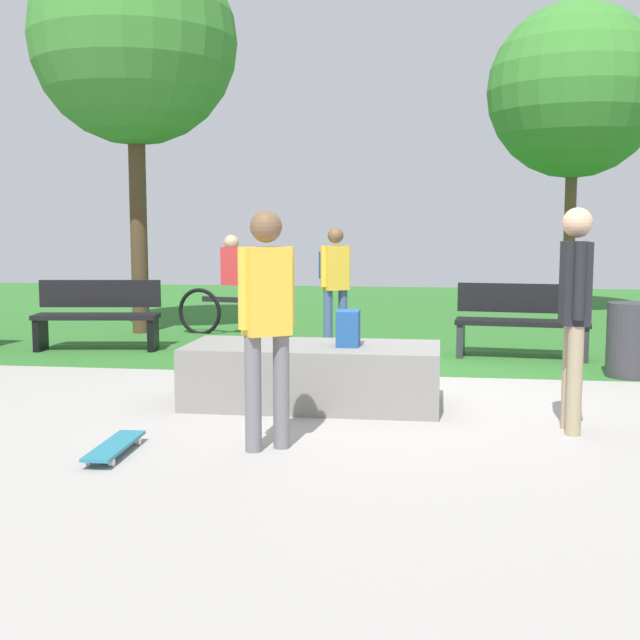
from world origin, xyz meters
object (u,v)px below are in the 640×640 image
object	(u,v)px
backpack_on_ledge	(348,328)
tree_tall_oak	(574,91)
skater_performing_trick	(267,311)
skateboard_by_ledge	(115,446)
park_bench_center_lawn	(522,319)
cyclist_on_bicycle	(232,293)
pedestrian_with_backpack	(335,276)
skater_watching	(575,301)
concrete_ledge	(313,375)
park_bench_near_lamppost	(98,313)
trash_bin	(630,340)
tree_leaning_ash	(134,42)

from	to	relation	value
backpack_on_ledge	tree_tall_oak	bearing A→B (deg)	157.68
skater_performing_trick	skateboard_by_ledge	distance (m)	1.46
park_bench_center_lawn	cyclist_on_bicycle	bearing A→B (deg)	159.23
skater_performing_trick	pedestrian_with_backpack	bearing A→B (deg)	91.65
pedestrian_with_backpack	cyclist_on_bicycle	xyz separation A→B (m)	(-1.67, 1.04, -0.32)
skater_performing_trick	skater_watching	xyz separation A→B (m)	(2.28, 0.86, 0.02)
park_bench_center_lawn	backpack_on_ledge	bearing A→B (deg)	-121.07
concrete_ledge	park_bench_near_lamppost	bearing A→B (deg)	138.66
concrete_ledge	park_bench_near_lamppost	distance (m)	4.40
backpack_on_ledge	skateboard_by_ledge	world-z (taller)	backpack_on_ledge
skateboard_by_ledge	pedestrian_with_backpack	bearing A→B (deg)	80.30
cyclist_on_bicycle	trash_bin	bearing A→B (deg)	-27.84
tree_leaning_ash	cyclist_on_bicycle	distance (m)	3.94
backpack_on_ledge	skateboard_by_ledge	bearing A→B (deg)	-40.82
backpack_on_ledge	skater_performing_trick	bearing A→B (deg)	-17.19
tree_tall_oak	trash_bin	size ratio (longest dim) A/B	6.89
backpack_on_ledge	pedestrian_with_backpack	bearing A→B (deg)	-172.38
skater_performing_trick	tree_leaning_ash	bearing A→B (deg)	117.90
tree_leaning_ash	pedestrian_with_backpack	size ratio (longest dim) A/B	3.63
park_bench_near_lamppost	cyclist_on_bicycle	bearing A→B (deg)	49.68
pedestrian_with_backpack	cyclist_on_bicycle	bearing A→B (deg)	147.95
park_bench_near_lamppost	pedestrian_with_backpack	distance (m)	3.15
tree_leaning_ash	cyclist_on_bicycle	size ratio (longest dim) A/B	3.26
backpack_on_ledge	skater_watching	size ratio (longest dim) A/B	0.18
tree_tall_oak	cyclist_on_bicycle	world-z (taller)	tree_tall_oak
trash_bin	skater_performing_trick	bearing A→B (deg)	-134.01
skateboard_by_ledge	skater_performing_trick	bearing A→B (deg)	15.62
park_bench_near_lamppost	cyclist_on_bicycle	size ratio (longest dim) A/B	0.92
skater_watching	cyclist_on_bicycle	xyz separation A→B (m)	(-4.09, 5.22, -0.41)
skater_performing_trick	park_bench_center_lawn	world-z (taller)	skater_performing_trick
park_bench_near_lamppost	trash_bin	xyz separation A→B (m)	(6.48, -1.04, -0.08)
skater_performing_trick	park_bench_near_lamppost	bearing A→B (deg)	125.84
skater_performing_trick	park_bench_center_lawn	distance (m)	5.09
concrete_ledge	backpack_on_ledge	distance (m)	0.54
tree_tall_oak	cyclist_on_bicycle	xyz separation A→B (m)	(-5.38, -3.73, -3.37)
park_bench_near_lamppost	cyclist_on_bicycle	xyz separation A→B (m)	(1.39, 1.64, 0.15)
skater_watching	tree_leaning_ash	world-z (taller)	tree_leaning_ash
pedestrian_with_backpack	cyclist_on_bicycle	distance (m)	1.99
skater_watching	pedestrian_with_backpack	bearing A→B (deg)	120.15
skater_watching	pedestrian_with_backpack	distance (m)	4.83
cyclist_on_bicycle	pedestrian_with_backpack	bearing A→B (deg)	-32.05
backpack_on_ledge	park_bench_center_lawn	distance (m)	3.54
skateboard_by_ledge	tree_tall_oak	bearing A→B (deg)	65.42
cyclist_on_bicycle	tree_tall_oak	bearing A→B (deg)	34.76
tree_tall_oak	tree_leaning_ash	distance (m)	7.75
park_bench_center_lawn	pedestrian_with_backpack	distance (m)	2.49
park_bench_center_lawn	tree_tall_oak	size ratio (longest dim) A/B	0.29
skater_watching	trash_bin	world-z (taller)	skater_watching
trash_bin	pedestrian_with_backpack	size ratio (longest dim) A/B	0.50
trash_bin	cyclist_on_bicycle	size ratio (longest dim) A/B	0.45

